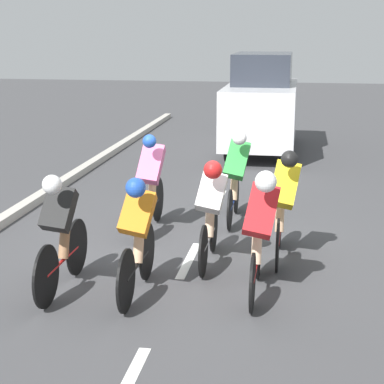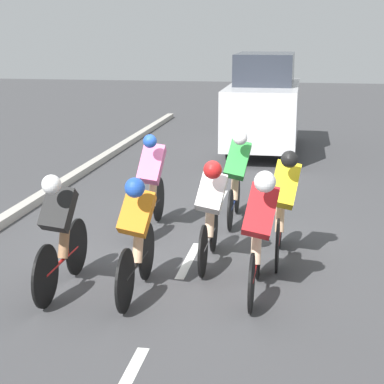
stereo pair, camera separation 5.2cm
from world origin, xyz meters
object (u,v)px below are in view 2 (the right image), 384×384
at_px(cyclist_white, 210,209).
at_px(support_car, 264,104).
at_px(cyclist_black, 59,230).
at_px(cyclist_red, 259,228).
at_px(cyclist_orange, 137,233).
at_px(cyclist_yellow, 283,202).
at_px(cyclist_pink, 151,181).
at_px(cyclist_green, 236,173).

bearing_deg(cyclist_white, support_car, -90.90).
distance_m(cyclist_white, cyclist_black, 1.98).
height_order(cyclist_red, cyclist_orange, cyclist_red).
bearing_deg(cyclist_orange, cyclist_black, 0.55).
relative_size(cyclist_red, cyclist_yellow, 1.01).
bearing_deg(cyclist_orange, cyclist_pink, -80.46).
height_order(cyclist_black, support_car, support_car).
bearing_deg(cyclist_orange, cyclist_green, -104.37).
xyz_separation_m(cyclist_red, cyclist_black, (2.29, 0.24, -0.07)).
bearing_deg(cyclist_white, cyclist_black, 36.07).
relative_size(cyclist_orange, cyclist_pink, 0.99).
distance_m(cyclist_red, cyclist_pink, 2.84).
relative_size(cyclist_red, cyclist_pink, 0.98).
height_order(cyclist_orange, cyclist_pink, cyclist_pink).
height_order(cyclist_yellow, support_car, support_car).
bearing_deg(cyclist_green, cyclist_white, 86.40).
xyz_separation_m(cyclist_white, cyclist_pink, (1.09, -1.30, 0.02)).
height_order(cyclist_green, cyclist_black, cyclist_green).
xyz_separation_m(cyclist_red, cyclist_orange, (1.37, 0.24, -0.06)).
bearing_deg(cyclist_red, cyclist_white, -53.09).
xyz_separation_m(cyclist_red, cyclist_yellow, (-0.22, -1.26, -0.02)).
bearing_deg(cyclist_green, cyclist_orange, 75.63).
relative_size(cyclist_yellow, support_car, 0.38).
distance_m(cyclist_orange, cyclist_black, 0.92).
bearing_deg(cyclist_green, cyclist_pink, 29.54).
distance_m(cyclist_orange, cyclist_green, 3.24).
xyz_separation_m(cyclist_pink, cyclist_yellow, (-2.00, 0.96, 0.02)).
bearing_deg(cyclist_pink, cyclist_green, -150.46).
height_order(cyclist_orange, cyclist_green, cyclist_green).
xyz_separation_m(cyclist_orange, cyclist_pink, (0.41, -2.45, 0.02)).
xyz_separation_m(cyclist_white, cyclist_yellow, (-0.91, -0.34, 0.03)).
xyz_separation_m(cyclist_orange, cyclist_white, (-0.68, -1.16, 0.01)).
height_order(cyclist_red, cyclist_green, cyclist_red).
bearing_deg(cyclist_yellow, cyclist_black, 30.90).
relative_size(cyclist_white, cyclist_yellow, 0.98).
xyz_separation_m(cyclist_red, cyclist_green, (0.57, -2.91, -0.02)).
bearing_deg(cyclist_pink, cyclist_white, 130.11).
bearing_deg(cyclist_green, cyclist_black, 61.32).
distance_m(cyclist_orange, cyclist_yellow, 2.18).
xyz_separation_m(cyclist_green, cyclist_black, (1.72, 3.15, -0.05)).
relative_size(cyclist_red, cyclist_orange, 0.99).
xyz_separation_m(cyclist_white, cyclist_green, (-0.12, -1.99, 0.03)).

